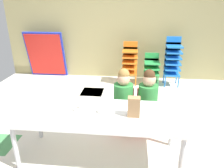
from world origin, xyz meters
TOP-DOWN VIEW (x-y plane):
  - ground_plane at (0.00, -0.00)m, footprint 5.26×4.76m
  - back_wall at (0.00, 2.38)m, footprint 5.26×0.10m
  - craft_table at (0.01, -0.54)m, footprint 1.89×0.72m
  - seated_child_near_camera at (0.24, 0.05)m, footprint 0.33×0.33m
  - seated_child_middle_seat at (0.58, 0.05)m, footprint 0.32×0.31m
  - kid_chair_orange_stack at (0.29, 1.93)m, footprint 0.32×0.30m
  - kid_chair_green_stack at (0.76, 1.93)m, footprint 0.32×0.30m
  - kid_chair_blue_stack at (1.19, 1.93)m, footprint 0.32×0.30m
  - folded_activity_table at (-1.70, 2.18)m, footprint 0.90×0.29m
  - paper_bag_brown at (0.39, -0.57)m, footprint 0.13×0.09m
  - paper_plate_near_edge at (0.03, -0.53)m, footprint 0.18×0.18m
  - paper_plate_center_table at (-0.19, -0.61)m, footprint 0.18×0.18m
  - donut_powdered_on_plate at (0.03, -0.53)m, footprint 0.12×0.12m
  - donut_powdered_loose at (-0.26, -0.48)m, footprint 0.11×0.11m

SIDE VIEW (x-z plane):
  - ground_plane at x=0.00m, z-range -0.02..0.00m
  - kid_chair_green_stack at x=0.76m, z-range 0.06..0.74m
  - kid_chair_orange_stack at x=0.29m, z-range 0.06..0.98m
  - folded_activity_table at x=-1.70m, z-range -0.01..1.08m
  - craft_table at x=0.01m, z-range 0.25..0.84m
  - seated_child_near_camera at x=0.24m, z-range 0.10..1.01m
  - seated_child_middle_seat at x=0.58m, z-range 0.10..1.01m
  - kid_chair_blue_stack at x=1.19m, z-range 0.06..1.10m
  - paper_plate_near_edge at x=0.03m, z-range 0.59..0.60m
  - paper_plate_center_table at x=-0.19m, z-range 0.59..0.60m
  - donut_powdered_loose at x=-0.26m, z-range 0.59..0.62m
  - donut_powdered_on_plate at x=0.03m, z-range 0.60..0.63m
  - paper_bag_brown at x=0.39m, z-range 0.59..0.81m
  - back_wall at x=0.00m, z-range 0.00..2.53m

